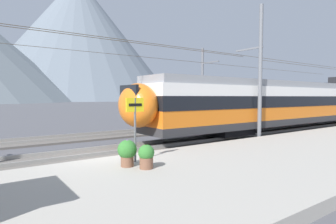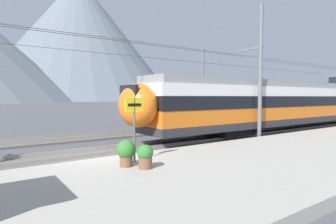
{
  "view_description": "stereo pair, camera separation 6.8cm",
  "coord_description": "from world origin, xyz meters",
  "px_view_note": "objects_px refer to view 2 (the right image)",
  "views": [
    {
      "loc": [
        -4.18,
        -11.04,
        2.71
      ],
      "look_at": [
        6.13,
        3.48,
        1.73
      ],
      "focal_mm": 29.59,
      "sensor_mm": 36.0,
      "label": 1
    },
    {
      "loc": [
        -4.12,
        -11.08,
        2.71
      ],
      "look_at": [
        6.13,
        3.48,
        1.73
      ],
      "focal_mm": 29.59,
      "sensor_mm": 36.0,
      "label": 2
    }
  ],
  "objects_px": {
    "train_far_track": "(303,101)",
    "potted_plant_platform_edge": "(126,151)",
    "train_near_platform": "(304,103)",
    "catenary_mast_mid": "(259,71)",
    "platform_sign": "(134,115)",
    "potted_plant_by_shelter": "(145,155)",
    "catenary_mast_far_side": "(204,85)"
  },
  "relations": [
    {
      "from": "train_far_track",
      "to": "potted_plant_platform_edge",
      "type": "xyz_separation_m",
      "value": [
        -28.28,
        -9.46,
        -1.34
      ]
    },
    {
      "from": "catenary_mast_mid",
      "to": "catenary_mast_far_side",
      "type": "relative_size",
      "value": 1.0
    },
    {
      "from": "catenary_mast_mid",
      "to": "potted_plant_by_shelter",
      "type": "bearing_deg",
      "value": -163.17
    },
    {
      "from": "train_near_platform",
      "to": "catenary_mast_far_side",
      "type": "height_order",
      "value": "catenary_mast_far_side"
    },
    {
      "from": "potted_plant_by_shelter",
      "to": "platform_sign",
      "type": "bearing_deg",
      "value": 81.49
    },
    {
      "from": "platform_sign",
      "to": "train_far_track",
      "type": "bearing_deg",
      "value": 18.04
    },
    {
      "from": "catenary_mast_far_side",
      "to": "potted_plant_by_shelter",
      "type": "bearing_deg",
      "value": -138.5
    },
    {
      "from": "catenary_mast_mid",
      "to": "platform_sign",
      "type": "relative_size",
      "value": 16.83
    },
    {
      "from": "train_far_track",
      "to": "catenary_mast_far_side",
      "type": "xyz_separation_m",
      "value": [
        -14.43,
        1.85,
        1.65
      ]
    },
    {
      "from": "train_far_track",
      "to": "potted_plant_platform_edge",
      "type": "distance_m",
      "value": 29.85
    },
    {
      "from": "train_near_platform",
      "to": "train_far_track",
      "type": "relative_size",
      "value": 0.99
    },
    {
      "from": "train_near_platform",
      "to": "train_far_track",
      "type": "height_order",
      "value": "same"
    },
    {
      "from": "catenary_mast_mid",
      "to": "train_far_track",
      "type": "bearing_deg",
      "value": 21.43
    },
    {
      "from": "train_far_track",
      "to": "train_near_platform",
      "type": "bearing_deg",
      "value": -150.95
    },
    {
      "from": "catenary_mast_far_side",
      "to": "platform_sign",
      "type": "height_order",
      "value": "catenary_mast_far_side"
    },
    {
      "from": "train_far_track",
      "to": "catenary_mast_mid",
      "type": "height_order",
      "value": "catenary_mast_mid"
    },
    {
      "from": "catenary_mast_mid",
      "to": "platform_sign",
      "type": "height_order",
      "value": "catenary_mast_mid"
    },
    {
      "from": "train_near_platform",
      "to": "catenary_mast_mid",
      "type": "xyz_separation_m",
      "value": [
        -8.25,
        -1.63,
        2.02
      ]
    },
    {
      "from": "potted_plant_by_shelter",
      "to": "catenary_mast_far_side",
      "type": "bearing_deg",
      "value": 41.5
    },
    {
      "from": "train_near_platform",
      "to": "potted_plant_platform_edge",
      "type": "distance_m",
      "value": 18.9
    },
    {
      "from": "platform_sign",
      "to": "potted_plant_by_shelter",
      "type": "relative_size",
      "value": 2.92
    },
    {
      "from": "catenary_mast_far_side",
      "to": "potted_plant_by_shelter",
      "type": "xyz_separation_m",
      "value": [
        -13.47,
        -11.92,
        -3.08
      ]
    },
    {
      "from": "platform_sign",
      "to": "potted_plant_platform_edge",
      "type": "relative_size",
      "value": 2.56
    },
    {
      "from": "catenary_mast_mid",
      "to": "potted_plant_by_shelter",
      "type": "height_order",
      "value": "catenary_mast_mid"
    },
    {
      "from": "catenary_mast_mid",
      "to": "potted_plant_platform_edge",
      "type": "xyz_separation_m",
      "value": [
        -10.17,
        -2.35,
        -3.37
      ]
    },
    {
      "from": "potted_plant_platform_edge",
      "to": "train_far_track",
      "type": "bearing_deg",
      "value": 18.5
    },
    {
      "from": "train_far_track",
      "to": "platform_sign",
      "type": "relative_size",
      "value": 14.47
    },
    {
      "from": "train_near_platform",
      "to": "catenary_mast_mid",
      "type": "distance_m",
      "value": 8.65
    },
    {
      "from": "train_far_track",
      "to": "potted_plant_by_shelter",
      "type": "xyz_separation_m",
      "value": [
        -27.9,
        -10.07,
        -1.43
      ]
    },
    {
      "from": "train_near_platform",
      "to": "potted_plant_by_shelter",
      "type": "distance_m",
      "value": 18.67
    },
    {
      "from": "train_far_track",
      "to": "platform_sign",
      "type": "bearing_deg",
      "value": -161.96
    },
    {
      "from": "potted_plant_by_shelter",
      "to": "potted_plant_platform_edge",
      "type": "bearing_deg",
      "value": 122.23
    }
  ]
}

